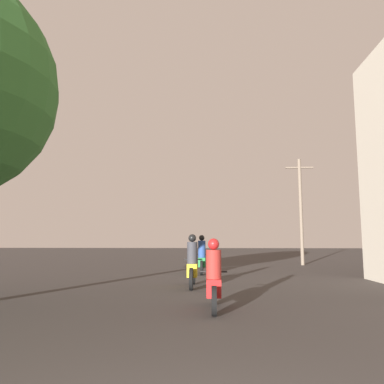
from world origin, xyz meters
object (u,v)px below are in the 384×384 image
(motorcycle_red, at_px, (214,281))
(motorcycle_yellow, at_px, (192,266))
(motorcycle_green, at_px, (202,258))
(utility_pole_far, at_px, (301,209))

(motorcycle_red, distance_m, motorcycle_yellow, 3.77)
(motorcycle_green, relative_size, utility_pole_far, 0.33)
(motorcycle_red, distance_m, utility_pole_far, 14.97)
(motorcycle_red, bearing_deg, motorcycle_yellow, 109.51)
(motorcycle_red, relative_size, utility_pole_far, 0.30)
(motorcycle_red, height_order, motorcycle_green, motorcycle_green)
(motorcycle_red, relative_size, motorcycle_yellow, 0.88)
(motorcycle_yellow, bearing_deg, motorcycle_red, -78.90)
(motorcycle_green, distance_m, utility_pole_far, 8.31)
(motorcycle_yellow, distance_m, utility_pole_far, 11.91)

